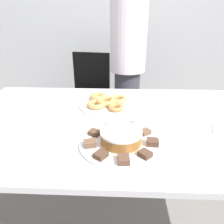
{
  "coord_description": "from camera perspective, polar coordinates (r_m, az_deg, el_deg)",
  "views": [
    {
      "loc": [
        0.03,
        -1.13,
        1.31
      ],
      "look_at": [
        -0.02,
        -0.02,
        0.79
      ],
      "focal_mm": 35.0,
      "sensor_mm": 36.0,
      "label": 1
    }
  ],
  "objects": [
    {
      "name": "ground_plane",
      "position": [
        1.73,
        0.71,
        -23.95
      ],
      "size": [
        12.0,
        12.0,
        0.0
      ],
      "primitive_type": "plane",
      "color": "gray"
    },
    {
      "name": "wall_back",
      "position": [
        2.78,
        2.04,
        25.07
      ],
      "size": [
        8.0,
        0.05,
        2.6
      ],
      "color": "#A8AAAD",
      "rests_on": "ground_plane"
    },
    {
      "name": "table",
      "position": [
        1.3,
        0.86,
        -4.65
      ],
      "size": [
        1.85,
        1.1,
        0.73
      ],
      "color": "silver",
      "rests_on": "ground_plane"
    },
    {
      "name": "person_standing",
      "position": [
        2.03,
        4.12,
        12.4
      ],
      "size": [
        0.32,
        0.32,
        1.62
      ],
      "color": "#383842",
      "rests_on": "ground_plane"
    },
    {
      "name": "office_chair_left",
      "position": [
        2.35,
        -6.07,
        3.21
      ],
      "size": [
        0.5,
        0.5,
        0.9
      ],
      "rotation": [
        0.0,
        0.0,
        -0.15
      ],
      "color": "black",
      "rests_on": "ground_plane"
    },
    {
      "name": "plate_cake",
      "position": [
        1.05,
        2.34,
        -8.1
      ],
      "size": [
        0.4,
        0.4,
        0.01
      ],
      "color": "white",
      "rests_on": "table"
    },
    {
      "name": "plate_donuts",
      "position": [
        1.46,
        -1.67,
        1.91
      ],
      "size": [
        0.36,
        0.36,
        0.01
      ],
      "color": "white",
      "rests_on": "table"
    },
    {
      "name": "frosted_cake",
      "position": [
        1.03,
        2.38,
        -6.41
      ],
      "size": [
        0.2,
        0.2,
        0.06
      ],
      "color": "#9E662D",
      "rests_on": "plate_cake"
    },
    {
      "name": "lamington_0",
      "position": [
        1.16,
        -0.64,
        -3.74
      ],
      "size": [
        0.06,
        0.06,
        0.02
      ],
      "rotation": [
        0.0,
        0.0,
        2.0
      ],
      "color": "brown",
      "rests_on": "plate_cake"
    },
    {
      "name": "lamington_1",
      "position": [
        1.1,
        -4.59,
        -5.4
      ],
      "size": [
        0.07,
        0.06,
        0.02
      ],
      "rotation": [
        0.0,
        0.0,
        2.7
      ],
      "color": "brown",
      "rests_on": "plate_cake"
    },
    {
      "name": "lamington_2",
      "position": [
        1.02,
        -5.79,
        -8.16
      ],
      "size": [
        0.06,
        0.06,
        0.03
      ],
      "rotation": [
        0.0,
        0.0,
        3.39
      ],
      "color": "brown",
      "rests_on": "plate_cake"
    },
    {
      "name": "lamington_3",
      "position": [
        0.95,
        -2.97,
        -11.13
      ],
      "size": [
        0.07,
        0.07,
        0.02
      ],
      "rotation": [
        0.0,
        0.0,
        4.09
      ],
      "color": "#513828",
      "rests_on": "plate_cake"
    },
    {
      "name": "lamington_4",
      "position": [
        0.92,
        3.05,
        -12.25
      ],
      "size": [
        0.05,
        0.06,
        0.02
      ],
      "rotation": [
        0.0,
        0.0,
        4.79
      ],
      "color": "brown",
      "rests_on": "plate_cake"
    },
    {
      "name": "lamington_5",
      "position": [
        0.96,
        8.62,
        -10.78
      ],
      "size": [
        0.07,
        0.07,
        0.02
      ],
      "rotation": [
        0.0,
        0.0,
        5.49
      ],
      "color": "#513828",
      "rests_on": "plate_cake"
    },
    {
      "name": "lamington_6",
      "position": [
        1.04,
        10.55,
        -7.74
      ],
      "size": [
        0.06,
        0.05,
        0.03
      ],
      "rotation": [
        0.0,
        0.0,
        6.19
      ],
      "color": "#513828",
      "rests_on": "plate_cake"
    },
    {
      "name": "lamington_7",
      "position": [
        1.12,
        8.63,
        -5.15
      ],
      "size": [
        0.07,
        0.06,
        0.02
      ],
      "rotation": [
        0.0,
        0.0,
        6.89
      ],
      "color": "brown",
      "rests_on": "plate_cake"
    },
    {
      "name": "lamington_8",
      "position": [
        1.17,
        4.34,
        -3.52
      ],
      "size": [
        0.06,
        0.06,
        0.03
      ],
      "rotation": [
        0.0,
        0.0,
        7.58
      ],
      "color": "brown",
      "rests_on": "plate_cake"
    },
    {
      "name": "donut_0",
      "position": [
        1.45,
        -1.69,
        2.79
      ],
      "size": [
        0.13,
        0.13,
        0.04
      ],
      "color": "#D18E4C",
      "rests_on": "plate_donuts"
    },
    {
      "name": "donut_1",
      "position": [
        1.53,
        -3.6,
        4.01
      ],
      "size": [
        0.12,
        0.12,
        0.04
      ],
      "color": "tan",
      "rests_on": "plate_donuts"
    },
    {
      "name": "donut_2",
      "position": [
        1.41,
        -4.02,
        2.01
      ],
      "size": [
        0.12,
        0.12,
        0.03
      ],
      "color": "tan",
      "rests_on": "plate_donuts"
    },
    {
      "name": "donut_3",
      "position": [
        1.37,
        0.84,
        1.16
      ],
      "size": [
        0.1,
        0.1,
        0.03
      ],
      "color": "#C68447",
      "rests_on": "plate_donuts"
    },
    {
      "name": "donut_4",
      "position": [
        1.49,
        1.49,
        3.37
      ],
      "size": [
        0.13,
        0.13,
        0.03
      ],
      "color": "tan",
      "rests_on": "plate_donuts"
    }
  ]
}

